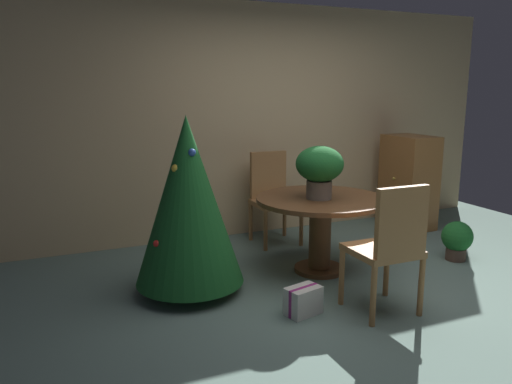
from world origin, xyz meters
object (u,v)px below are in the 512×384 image
Objects in this scene: holiday_tree at (188,201)px; wooden_cabinet at (408,182)px; wooden_chair_far at (272,193)px; potted_plant at (457,239)px; round_dining_table at (320,216)px; gift_box_cream at (303,301)px; flower_vase at (320,167)px; wooden_chair_near at (390,243)px.

holiday_tree is 3.15m from wooden_cabinet.
potted_plant is (1.40, -1.30, -0.33)m from wooden_chair_far.
round_dining_table reaches higher than potted_plant.
wooden_chair_far is 1.91m from gift_box_cream.
wooden_cabinet is at bearing 16.70° from holiday_tree.
holiday_tree is 3.75× the size of potted_plant.
potted_plant is (1.98, 0.47, 0.11)m from gift_box_cream.
flower_vase is at bearing -142.20° from round_dining_table.
flower_vase is at bearing -92.18° from wooden_chair_far.
wooden_chair_near is at bearing -152.83° from potted_plant.
wooden_cabinet is at bearing 27.26° from round_dining_table.
wooden_cabinet reaches higher than wooden_chair_near.
potted_plant is at bearing 27.17° from wooden_chair_near.
wooden_chair_near is 0.90× the size of wooden_cabinet.
round_dining_table is 1.26m from holiday_tree.
round_dining_table is 1.17× the size of wooden_chair_near.
wooden_chair_near is 0.68× the size of holiday_tree.
gift_box_cream is at bearing -144.85° from wooden_cabinet.
flower_vase is 1.60× the size of gift_box_cream.
wooden_chair_near is at bearing -23.71° from gift_box_cream.
wooden_cabinet is 1.29m from potted_plant.
holiday_tree is at bearing 131.41° from gift_box_cream.
wooden_cabinet is at bearing 35.15° from gift_box_cream.
wooden_cabinet is (2.35, 1.65, 0.45)m from gift_box_cream.
wooden_cabinet is 2.85× the size of potted_plant.
wooden_cabinet is (1.77, 0.91, 0.03)m from round_dining_table.
wooden_chair_far is 0.67× the size of holiday_tree.
potted_plant is at bearing -10.98° from round_dining_table.
flower_vase is 0.42× the size of wooden_cabinet.
wooden_cabinet is (3.01, 0.90, -0.22)m from holiday_tree.
potted_plant is (-0.37, -1.19, -0.34)m from wooden_cabinet.
wooden_chair_near is 2.56× the size of potted_plant.
wooden_cabinet is (1.77, 1.91, -0.00)m from wooden_chair_near.
wooden_chair_near is 1.61m from potted_plant.
flower_vase is at bearing -2.01° from holiday_tree.
flower_vase is 1.22m from holiday_tree.
holiday_tree reaches higher than potted_plant.
flower_vase is 1.25m from gift_box_cream.
round_dining_table is 0.99m from wooden_chair_near.
holiday_tree is at bearing 177.99° from flower_vase.
wooden_chair_near is 1.61m from holiday_tree.
flower_vase is at bearing 92.41° from wooden_chair_near.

